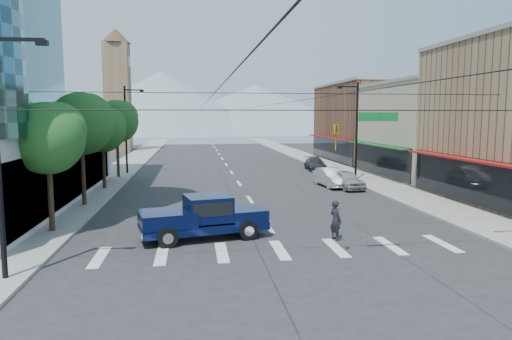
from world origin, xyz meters
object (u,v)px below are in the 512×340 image
Objects in this scene: pedestrian at (336,220)px; parked_car_far at (315,164)px; pickup_truck at (203,216)px; parked_car_near at (346,180)px; parked_car_mid at (331,177)px.

pedestrian is 0.41× the size of parked_car_far.
pickup_truck reaches higher than pedestrian.
parked_car_far is (0.90, 13.11, -0.07)m from parked_car_near.
pedestrian is 0.44× the size of parked_car_near.
pickup_truck is 6.46m from pedestrian.
pickup_truck is 18.84m from parked_car_mid.
parked_car_mid is at bearing 41.15° from pickup_truck.
parked_car_near reaches higher than parked_car_far.
pickup_truck reaches higher than parked_car_far.
parked_car_mid is (11.15, 15.18, -0.31)m from pickup_truck.
pedestrian is 16.02m from parked_car_near.
parked_car_near is (5.70, 14.97, -0.21)m from pedestrian.
pickup_truck is at bearing 57.66° from pedestrian.
parked_car_near is 0.95× the size of parked_car_far.
pedestrian is (6.36, -1.13, -0.13)m from pickup_truck.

